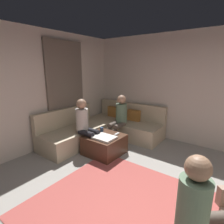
% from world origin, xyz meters
% --- Properties ---
extents(wall_back, '(6.00, 0.12, 2.70)m').
position_xyz_m(wall_back, '(0.00, 2.94, 1.35)').
color(wall_back, beige).
rests_on(wall_back, ground_plane).
extents(wall_left, '(0.12, 6.00, 2.70)m').
position_xyz_m(wall_left, '(-2.94, 0.00, 1.35)').
color(wall_left, beige).
rests_on(wall_left, ground_plane).
extents(curtain_panel, '(0.06, 1.10, 2.50)m').
position_xyz_m(curtain_panel, '(-2.84, 1.30, 1.25)').
color(curtain_panel, '#726659').
rests_on(curtain_panel, ground_plane).
extents(area_rug, '(2.60, 2.20, 0.01)m').
position_xyz_m(area_rug, '(-0.20, 0.10, 0.01)').
color(area_rug, '#AD4C47').
rests_on(area_rug, ground_plane).
extents(sectional_couch, '(2.10, 2.55, 0.87)m').
position_xyz_m(sectional_couch, '(-2.08, 1.88, 0.28)').
color(sectional_couch, '#C6B593').
rests_on(sectional_couch, ground_plane).
extents(ottoman, '(0.76, 0.76, 0.42)m').
position_xyz_m(ottoman, '(-1.52, 1.20, 0.21)').
color(ottoman, '#4C2D1E').
rests_on(ottoman, ground_plane).
extents(folded_blanket, '(0.44, 0.36, 0.04)m').
position_xyz_m(folded_blanket, '(-1.42, 1.08, 0.44)').
color(folded_blanket, white).
rests_on(folded_blanket, ottoman).
extents(coffee_mug, '(0.08, 0.08, 0.10)m').
position_xyz_m(coffee_mug, '(-1.74, 1.38, 0.47)').
color(coffee_mug, '#334C72').
rests_on(coffee_mug, ottoman).
extents(game_remote, '(0.05, 0.15, 0.02)m').
position_xyz_m(game_remote, '(-1.34, 1.42, 0.43)').
color(game_remote, white).
rests_on(game_remote, ottoman).
extents(person_on_couch_back, '(0.30, 0.60, 1.20)m').
position_xyz_m(person_on_couch_back, '(-1.63, 1.93, 0.66)').
color(person_on_couch_back, brown).
rests_on(person_on_couch_back, ground_plane).
extents(person_on_couch_side, '(0.60, 0.30, 1.20)m').
position_xyz_m(person_on_couch_side, '(-1.93, 1.04, 0.66)').
color(person_on_couch_side, black).
rests_on(person_on_couch_side, ground_plane).
extents(person_on_armchair, '(0.56, 0.53, 1.18)m').
position_xyz_m(person_on_armchair, '(0.66, -0.10, 0.64)').
color(person_on_armchair, brown).
rests_on(person_on_armchair, ground_plane).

